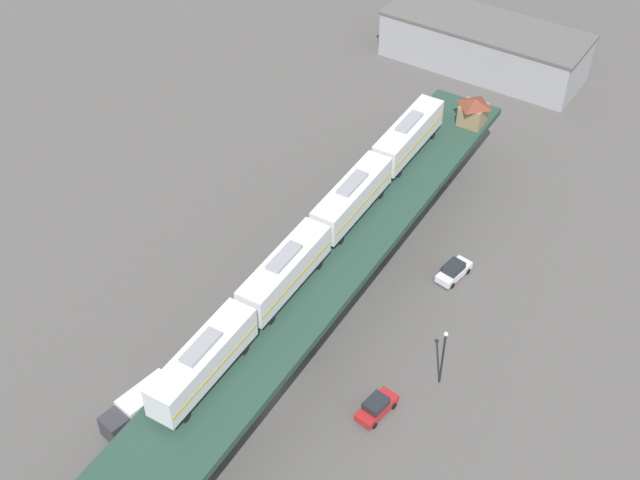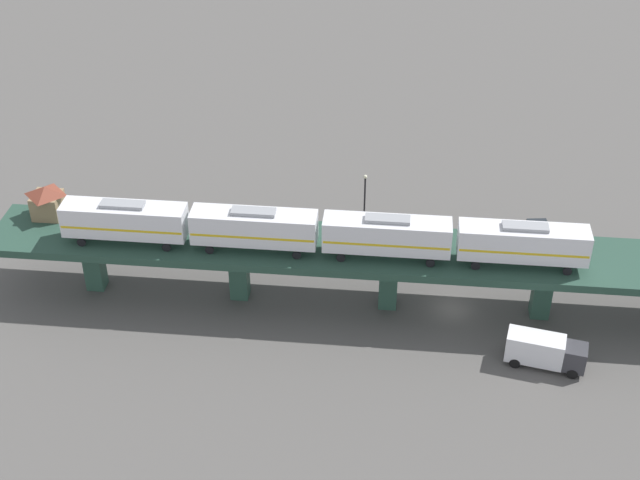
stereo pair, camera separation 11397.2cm
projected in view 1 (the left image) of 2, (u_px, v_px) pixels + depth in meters
ground_plane at (260, 392)px, 83.26m from camera, size 400.00×400.00×0.00m
elevated_viaduct at (256, 352)px, 79.21m from camera, size 20.65×92.30×6.86m
subway_train at (320, 232)px, 85.93m from camera, size 9.46×49.73×4.45m
signal_hut at (473, 110)px, 102.92m from camera, size 3.62×3.62×3.40m
street_car_red at (377, 407)px, 80.82m from camera, size 3.03×4.74×1.89m
street_car_white at (454, 271)px, 94.12m from camera, size 3.11×4.74×1.89m
delivery_truck at (139, 407)px, 79.80m from camera, size 4.44×7.54×3.20m
street_lamp at (443, 353)px, 81.42m from camera, size 0.44×0.44×6.94m
warehouse_building at (484, 45)px, 124.48m from camera, size 29.84×14.71×6.80m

